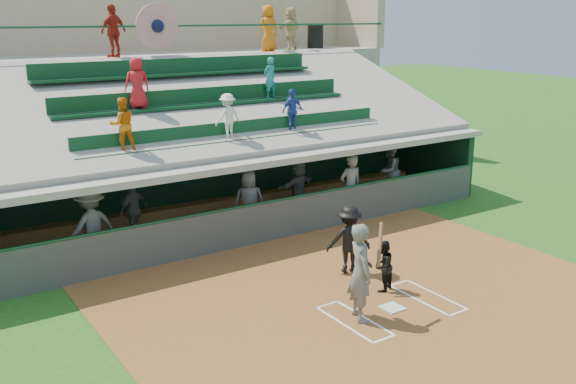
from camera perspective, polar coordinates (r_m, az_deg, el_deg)
ground at (r=13.87m, az=9.23°, el=-10.26°), size 100.00×100.00×0.00m
dirt_slab at (r=14.20m, az=7.86°, el=-9.52°), size 11.00×9.00×0.02m
home_plate at (r=13.86m, az=9.24°, el=-10.13°), size 0.43×0.43×0.03m
batters_box_chalk at (r=13.86m, az=9.24°, el=-10.17°), size 2.65×1.85×0.01m
dugout_floor at (r=18.98m, az=-4.63°, el=-2.85°), size 16.00×3.50×0.04m
concourse_slab at (r=24.44m, az=-12.49°, el=6.49°), size 20.00×3.00×4.60m
grandstand at (r=21.72m, az=-9.62°, el=5.44°), size 20.40×10.40×7.80m
batter_at_plate at (r=12.94m, az=6.48°, el=-7.06°), size 0.98×0.86×2.03m
catcher at (r=14.45m, az=8.42°, el=-6.53°), size 0.69×0.63×1.16m
home_umpire at (r=15.29m, az=5.44°, el=-4.19°), size 1.22×1.00×1.65m
dugout_bench at (r=19.89m, az=-6.33°, el=-1.29°), size 14.77×1.12×0.44m
dugout_player_a at (r=16.23m, az=-17.12°, el=-2.97°), size 1.42×1.04×1.98m
dugout_player_b at (r=17.88m, az=-13.58°, el=-1.56°), size 1.05×0.75×1.65m
dugout_player_c at (r=18.04m, az=-3.48°, el=-0.82°), size 1.01×0.87×1.75m
dugout_player_d at (r=19.73m, az=0.91°, el=0.50°), size 1.61×0.87×1.66m
dugout_player_e at (r=19.10m, az=5.56°, el=0.43°), size 0.76×0.53×1.99m
dugout_player_f at (r=21.34m, az=8.95°, el=1.87°), size 1.14×1.01×1.96m
trash_bin at (r=27.60m, az=2.45°, el=13.67°), size 0.66×0.66×0.99m
concourse_staff_a at (r=22.25m, az=-15.25°, el=13.64°), size 1.08×0.79×1.71m
concourse_staff_b at (r=25.28m, az=-1.77°, el=14.35°), size 0.86×0.57×1.73m
concourse_staff_c at (r=26.09m, az=0.22°, el=14.32°), size 1.62×1.04×1.67m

